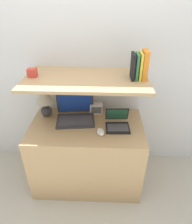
{
  "coord_description": "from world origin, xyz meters",
  "views": [
    {
      "loc": [
        0.16,
        -1.29,
        1.89
      ],
      "look_at": [
        0.1,
        0.33,
        0.9
      ],
      "focal_mm": 32.0,
      "sensor_mm": 36.0,
      "label": 1
    }
  ],
  "objects_px": {
    "book_green": "(137,66)",
    "book_black": "(133,66)",
    "laptop_small": "(117,123)",
    "shelf_gadget": "(32,73)",
    "computer_mouse": "(101,132)",
    "book_yellow": "(140,66)",
    "book_orange": "(145,65)",
    "router_box": "(96,108)",
    "laptop_large": "(75,114)",
    "table_lamp": "(45,99)"
  },
  "relations": [
    {
      "from": "book_orange",
      "to": "table_lamp",
      "type": "bearing_deg",
      "value": 175.08
    },
    {
      "from": "laptop_small",
      "to": "book_green",
      "type": "bearing_deg",
      "value": 31.46
    },
    {
      "from": "router_box",
      "to": "book_orange",
      "type": "distance_m",
      "value": 0.71
    },
    {
      "from": "book_orange",
      "to": "book_black",
      "type": "distance_m",
      "value": 0.1
    },
    {
      "from": "table_lamp",
      "to": "computer_mouse",
      "type": "xyz_separation_m",
      "value": [
        0.58,
        -0.28,
        -0.19
      ]
    },
    {
      "from": "laptop_large",
      "to": "book_green",
      "type": "distance_m",
      "value": 0.78
    },
    {
      "from": "book_orange",
      "to": "book_yellow",
      "type": "relative_size",
      "value": 1.09
    },
    {
      "from": "computer_mouse",
      "to": "book_yellow",
      "type": "height_order",
      "value": "book_yellow"
    },
    {
      "from": "book_yellow",
      "to": "book_green",
      "type": "xyz_separation_m",
      "value": [
        -0.03,
        0.0,
        -0.0
      ]
    },
    {
      "from": "router_box",
      "to": "book_orange",
      "type": "xyz_separation_m",
      "value": [
        0.42,
        -0.16,
        0.54
      ]
    },
    {
      "from": "laptop_large",
      "to": "shelf_gadget",
      "type": "relative_size",
      "value": 5.16
    },
    {
      "from": "computer_mouse",
      "to": "book_black",
      "type": "xyz_separation_m",
      "value": [
        0.27,
        0.2,
        0.57
      ]
    },
    {
      "from": "computer_mouse",
      "to": "book_orange",
      "type": "distance_m",
      "value": 0.71
    },
    {
      "from": "table_lamp",
      "to": "book_orange",
      "type": "bearing_deg",
      "value": -4.92
    },
    {
      "from": "laptop_small",
      "to": "laptop_large",
      "type": "bearing_deg",
      "value": 164.46
    },
    {
      "from": "laptop_large",
      "to": "book_black",
      "type": "bearing_deg",
      "value": -3.59
    },
    {
      "from": "laptop_small",
      "to": "shelf_gadget",
      "type": "height_order",
      "value": "shelf_gadget"
    },
    {
      "from": "book_yellow",
      "to": "book_green",
      "type": "distance_m",
      "value": 0.03
    },
    {
      "from": "laptop_large",
      "to": "book_black",
      "type": "height_order",
      "value": "book_black"
    },
    {
      "from": "book_black",
      "to": "book_orange",
      "type": "bearing_deg",
      "value": 0.0
    },
    {
      "from": "table_lamp",
      "to": "book_yellow",
      "type": "height_order",
      "value": "book_yellow"
    },
    {
      "from": "book_green",
      "to": "shelf_gadget",
      "type": "height_order",
      "value": "book_green"
    },
    {
      "from": "laptop_small",
      "to": "computer_mouse",
      "type": "distance_m",
      "value": 0.2
    },
    {
      "from": "book_orange",
      "to": "book_yellow",
      "type": "height_order",
      "value": "book_orange"
    },
    {
      "from": "book_orange",
      "to": "shelf_gadget",
      "type": "distance_m",
      "value": 1.0
    },
    {
      "from": "book_orange",
      "to": "laptop_small",
      "type": "bearing_deg",
      "value": -157.52
    },
    {
      "from": "computer_mouse",
      "to": "book_orange",
      "type": "xyz_separation_m",
      "value": [
        0.37,
        0.2,
        0.58
      ]
    },
    {
      "from": "router_box",
      "to": "book_green",
      "type": "xyz_separation_m",
      "value": [
        0.35,
        -0.16,
        0.53
      ]
    },
    {
      "from": "book_black",
      "to": "shelf_gadget",
      "type": "relative_size",
      "value": 2.77
    },
    {
      "from": "computer_mouse",
      "to": "book_green",
      "type": "bearing_deg",
      "value": 33.83
    },
    {
      "from": "laptop_large",
      "to": "router_box",
      "type": "distance_m",
      "value": 0.25
    },
    {
      "from": "laptop_small",
      "to": "book_orange",
      "type": "bearing_deg",
      "value": 22.48
    },
    {
      "from": "computer_mouse",
      "to": "router_box",
      "type": "relative_size",
      "value": 0.95
    },
    {
      "from": "laptop_large",
      "to": "computer_mouse",
      "type": "relative_size",
      "value": 3.25
    },
    {
      "from": "table_lamp",
      "to": "book_black",
      "type": "xyz_separation_m",
      "value": [
        0.84,
        -0.08,
        0.38
      ]
    },
    {
      "from": "laptop_small",
      "to": "router_box",
      "type": "distance_m",
      "value": 0.33
    },
    {
      "from": "laptop_small",
      "to": "book_black",
      "type": "bearing_deg",
      "value": 38.73
    },
    {
      "from": "book_yellow",
      "to": "book_black",
      "type": "relative_size",
      "value": 1.04
    },
    {
      "from": "router_box",
      "to": "book_green",
      "type": "height_order",
      "value": "book_green"
    },
    {
      "from": "book_yellow",
      "to": "shelf_gadget",
      "type": "relative_size",
      "value": 2.87
    },
    {
      "from": "book_green",
      "to": "book_black",
      "type": "height_order",
      "value": "same"
    },
    {
      "from": "laptop_large",
      "to": "shelf_gadget",
      "type": "bearing_deg",
      "value": -174.72
    },
    {
      "from": "book_orange",
      "to": "book_black",
      "type": "bearing_deg",
      "value": 180.0
    },
    {
      "from": "book_black",
      "to": "router_box",
      "type": "bearing_deg",
      "value": 153.0
    },
    {
      "from": "table_lamp",
      "to": "computer_mouse",
      "type": "bearing_deg",
      "value": -26.08
    },
    {
      "from": "book_black",
      "to": "shelf_gadget",
      "type": "distance_m",
      "value": 0.9
    },
    {
      "from": "computer_mouse",
      "to": "table_lamp",
      "type": "bearing_deg",
      "value": 153.92
    },
    {
      "from": "table_lamp",
      "to": "book_green",
      "type": "bearing_deg",
      "value": -5.29
    },
    {
      "from": "laptop_small",
      "to": "book_orange",
      "type": "distance_m",
      "value": 0.6
    },
    {
      "from": "computer_mouse",
      "to": "book_black",
      "type": "bearing_deg",
      "value": 36.97
    }
  ]
}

